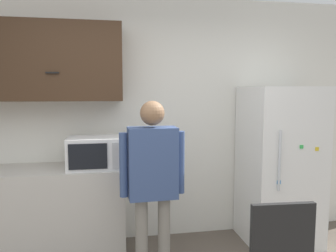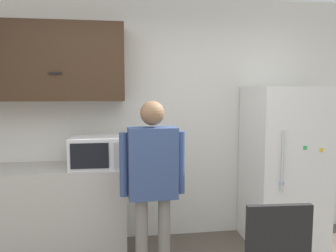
# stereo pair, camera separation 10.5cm
# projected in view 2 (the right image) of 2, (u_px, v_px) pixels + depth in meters

# --- Properties ---
(back_wall) EXTENTS (6.00, 0.06, 2.70)m
(back_wall) POSITION_uv_depth(u_px,v_px,m) (142.00, 120.00, 3.67)
(back_wall) COLOR silver
(back_wall) RESTS_ON ground_plane
(counter) EXTENTS (2.01, 0.59, 0.91)m
(counter) POSITION_uv_depth(u_px,v_px,m) (25.00, 213.00, 3.28)
(counter) COLOR #BCB7AD
(counter) RESTS_ON ground_plane
(upper_cabinets) EXTENTS (2.01, 0.39, 0.77)m
(upper_cabinets) POSITION_uv_depth(u_px,v_px,m) (22.00, 62.00, 3.23)
(upper_cabinets) COLOR #3D2819
(microwave) EXTENTS (0.50, 0.39, 0.31)m
(microwave) POSITION_uv_depth(u_px,v_px,m) (96.00, 152.00, 3.25)
(microwave) COLOR white
(microwave) RESTS_ON counter
(person) EXTENTS (0.57, 0.23, 1.59)m
(person) POSITION_uv_depth(u_px,v_px,m) (153.00, 173.00, 2.84)
(person) COLOR gray
(person) RESTS_ON ground_plane
(refrigerator) EXTENTS (0.76, 0.74, 1.72)m
(refrigerator) POSITION_uv_depth(u_px,v_px,m) (283.00, 166.00, 3.55)
(refrigerator) COLOR white
(refrigerator) RESTS_ON ground_plane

